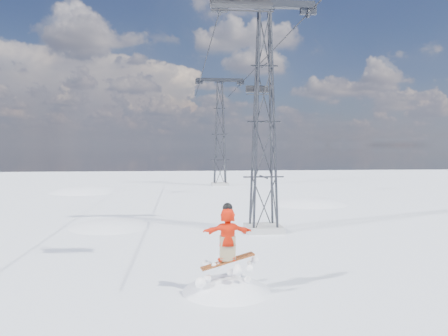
# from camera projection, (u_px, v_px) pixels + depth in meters

# --- Properties ---
(ground) EXTENTS (120.00, 120.00, 0.00)m
(ground) POSITION_uv_depth(u_px,v_px,m) (285.00, 281.00, 13.91)
(ground) COLOR white
(ground) RESTS_ON ground
(snow_terrain) EXTENTS (39.00, 37.00, 22.00)m
(snow_terrain) POSITION_uv_depth(u_px,v_px,m) (164.00, 318.00, 35.06)
(snow_terrain) COLOR white
(snow_terrain) RESTS_ON ground
(lift_tower_near) EXTENTS (5.20, 1.80, 11.43)m
(lift_tower_near) POSITION_uv_depth(u_px,v_px,m) (264.00, 122.00, 21.65)
(lift_tower_near) COLOR #999999
(lift_tower_near) RESTS_ON ground
(lift_tower_far) EXTENTS (5.20, 1.80, 11.43)m
(lift_tower_far) POSITION_uv_depth(u_px,v_px,m) (220.00, 135.00, 46.50)
(lift_tower_far) COLOR #999999
(lift_tower_far) RESTS_ON ground
(haul_cables) EXTENTS (4.46, 51.00, 0.06)m
(haul_cables) POSITION_uv_depth(u_px,v_px,m) (236.00, 59.00, 32.80)
(haul_cables) COLOR black
(haul_cables) RESTS_ON ground
(lift_chair_mid) EXTENTS (1.91, 0.55, 2.37)m
(lift_chair_mid) POSITION_uv_depth(u_px,v_px,m) (257.00, 89.00, 36.14)
(lift_chair_mid) COLOR black
(lift_chair_mid) RESTS_ON ground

